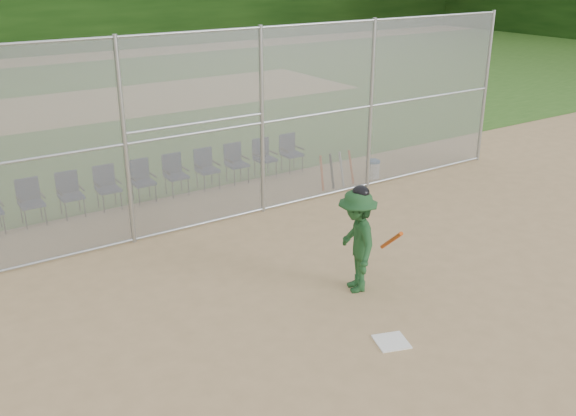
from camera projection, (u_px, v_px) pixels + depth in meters
ground at (378, 324)px, 9.86m from camera, size 100.00×100.00×0.00m
grass_strip at (58, 109)px, 23.81m from camera, size 100.00×100.00×0.00m
dirt_patch_far at (57, 109)px, 23.81m from camera, size 24.00×24.00×0.00m
backstop_fence at (220, 126)px, 12.98m from camera, size 16.09×0.09×4.00m
home_plate at (391, 342)px, 9.38m from camera, size 0.58×0.58×0.02m
batter_at_plate at (357, 240)px, 10.57m from camera, size 1.06×1.40×1.86m
water_cooler at (373, 169)px, 16.31m from camera, size 0.36×0.36×0.46m
spare_bats at (337, 170)px, 15.62m from camera, size 0.96×0.29×0.85m
chair_1 at (32, 203)px, 13.37m from camera, size 0.54×0.52×0.96m
chair_2 at (71, 195)px, 13.79m from camera, size 0.54×0.52×0.96m
chair_3 at (108, 188)px, 14.21m from camera, size 0.54×0.52×0.96m
chair_4 at (143, 182)px, 14.63m from camera, size 0.54×0.52×0.96m
chair_5 at (176, 175)px, 15.06m from camera, size 0.54×0.52×0.96m
chair_6 at (208, 169)px, 15.48m from camera, size 0.54×0.52×0.96m
chair_7 at (237, 164)px, 15.90m from camera, size 0.54×0.52×0.96m
chair_8 at (265, 158)px, 16.32m from camera, size 0.54×0.52×0.96m
chair_9 at (292, 153)px, 16.74m from camera, size 0.54×0.52×0.96m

